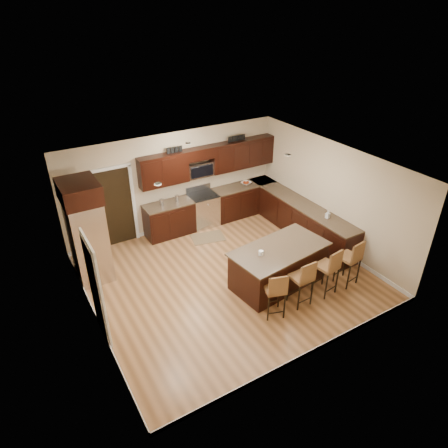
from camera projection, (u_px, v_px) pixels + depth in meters
floor at (228, 277)px, 9.24m from camera, size 6.00×6.00×0.00m
ceiling at (228, 167)px, 7.91m from camera, size 6.00×6.00×0.00m
wall_back at (174, 182)px, 10.63m from camera, size 6.00×0.00×6.00m
wall_left at (87, 268)px, 7.24m from camera, size 0.00×5.50×5.50m
wall_right at (331, 195)px, 9.91m from camera, size 0.00×5.50×5.50m
base_cabinets at (260, 214)px, 10.94m from camera, size 4.02×3.96×0.92m
upper_cabinets at (211, 159)px, 10.73m from camera, size 4.00×0.33×0.80m
range at (203, 210)px, 11.14m from camera, size 0.76×0.64×1.11m
microwave at (199, 169)px, 10.69m from camera, size 0.76×0.31×0.40m
doorway at (116, 207)px, 10.04m from camera, size 0.85×0.03×2.06m
pantry_door at (95, 291)px, 7.19m from camera, size 0.03×0.80×2.04m
letter_decor at (206, 144)px, 10.44m from camera, size 2.20×0.03×0.15m
island at (278, 267)px, 8.85m from camera, size 2.27×1.38×0.92m
stool_left at (276, 290)px, 7.79m from camera, size 0.50×0.50×1.05m
stool_mid at (303, 278)px, 8.08m from camera, size 0.41×0.41×1.09m
stool_right at (330, 267)px, 8.39m from camera, size 0.47×0.47×1.12m
refrigerator at (86, 230)px, 8.72m from camera, size 0.79×1.02×2.35m
floor_mat at (208, 237)px, 10.74m from camera, size 0.97×0.75×0.01m
fruit_bowl at (246, 183)px, 11.54m from camera, size 0.35×0.35×0.07m
soap_bottle at (328, 214)px, 9.74m from camera, size 0.11×0.11×0.20m
canister_tall at (162, 202)px, 10.34m from camera, size 0.12×0.12×0.18m
canister_short at (177, 198)px, 10.53m from camera, size 0.11×0.11×0.18m
island_jar at (261, 253)px, 8.36m from camera, size 0.10×0.10×0.10m
stool_extra at (352, 258)px, 8.68m from camera, size 0.47×0.47×1.12m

